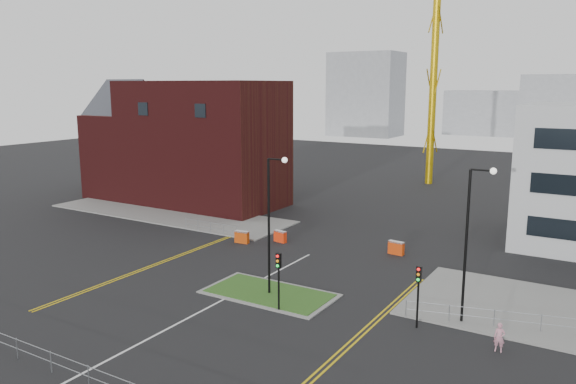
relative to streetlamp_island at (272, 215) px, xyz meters
name	(u,v)px	position (x,y,z in m)	size (l,w,h in m)	color
ground	(161,332)	(-2.22, -8.00, -5.41)	(200.00, 200.00, 0.00)	black
pavement_left	(168,213)	(-22.22, 14.00, -5.35)	(28.00, 8.00, 0.12)	slate
island_kerb	(269,294)	(-0.22, 0.00, -5.37)	(8.60, 4.60, 0.08)	slate
grass_island	(269,293)	(-0.22, 0.00, -5.35)	(8.00, 4.00, 0.12)	#244A18
brick_building	(183,144)	(-25.19, 20.00, 1.44)	(24.20, 10.07, 14.24)	#421011
streetlamp_island	(272,215)	(0.00, 0.00, 0.00)	(1.46, 0.36, 9.18)	black
streetlamp_right_near	(471,233)	(12.00, 2.00, 0.00)	(1.46, 0.36, 9.18)	black
traffic_light_island	(279,271)	(1.78, -2.02, -2.85)	(0.28, 0.33, 3.65)	black
traffic_light_right	(418,285)	(9.78, -0.02, -2.85)	(0.28, 0.33, 3.65)	black
railing_front	(69,364)	(-2.22, -14.00, -4.63)	(24.05, 0.05, 1.10)	gray
railing_left	(210,226)	(-13.22, 10.00, -4.67)	(6.05, 0.05, 1.10)	gray
centre_line	(185,320)	(-2.22, -6.00, -5.41)	(0.15, 30.00, 0.01)	silver
yellow_left_a	(166,260)	(-11.22, 2.00, -5.41)	(0.12, 24.00, 0.01)	gold
yellow_left_b	(169,260)	(-10.92, 2.00, -5.41)	(0.12, 24.00, 0.01)	gold
yellow_right_a	(362,331)	(7.28, -2.00, -5.41)	(0.12, 20.00, 0.01)	gold
yellow_right_b	(367,332)	(7.58, -2.00, -5.41)	(0.12, 20.00, 0.01)	gold
skyline_a	(366,94)	(-42.22, 112.00, 5.59)	(18.00, 12.00, 22.00)	gray
skyline_b	(576,108)	(7.78, 122.00, 2.59)	(24.00, 12.00, 16.00)	gray
skyline_d	(504,113)	(-10.22, 132.00, 0.59)	(30.00, 12.00, 12.00)	gray
pedestrian	(499,337)	(14.35, -0.62, -4.64)	(0.56, 0.37, 1.54)	pink
barrier_left	(242,236)	(-8.92, 8.99, -4.83)	(1.31, 0.55, 1.07)	#C6410B
barrier_mid	(280,236)	(-6.22, 10.97, -4.86)	(1.26, 0.63, 1.01)	#F2320D
barrier_right	(396,247)	(3.78, 12.77, -4.82)	(1.34, 0.58, 1.09)	#DB3D0C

